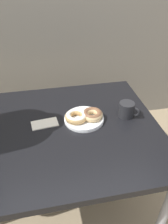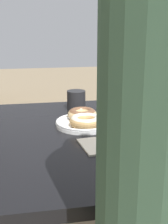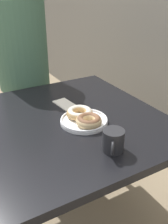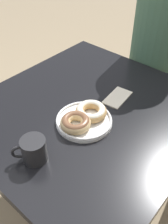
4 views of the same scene
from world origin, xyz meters
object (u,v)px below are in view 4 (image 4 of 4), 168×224
at_px(donut_plate, 84,118).
at_px(napkin, 117,97).
at_px(dining_table, 88,120).
at_px(person_figure, 163,41).
at_px(coffee_mug, 33,150).

bearing_deg(donut_plate, napkin, 177.99).
distance_m(dining_table, person_figure, 0.72).
height_order(donut_plate, napkin, donut_plate).
distance_m(coffee_mug, napkin, 0.50).
distance_m(dining_table, napkin, 0.18).
relative_size(donut_plate, coffee_mug, 2.20).
relative_size(coffee_mug, person_figure, 0.08).
height_order(dining_table, donut_plate, donut_plate).
xyz_separation_m(donut_plate, napkin, (-0.23, 0.01, -0.02)).
bearing_deg(dining_table, coffee_mug, 6.08).
distance_m(dining_table, coffee_mug, 0.37).
relative_size(donut_plate, person_figure, 0.17).
bearing_deg(dining_table, donut_plate, 29.28).
bearing_deg(person_figure, donut_plate, 4.41).
bearing_deg(person_figure, napkin, 7.09).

